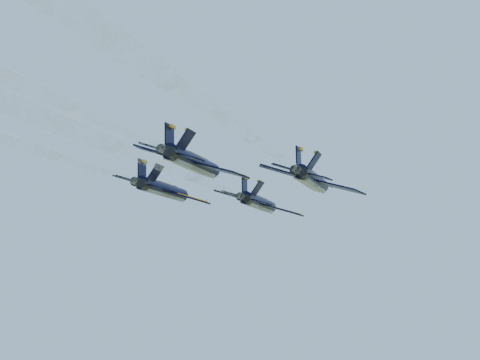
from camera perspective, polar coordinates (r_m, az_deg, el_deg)
The scene contains 6 objects.
jet_lead at distance 103.77m, azimuth 1.50°, elevation -1.82°, with size 12.67×17.67×5.24m.
jet_left at distance 95.08m, azimuth -5.92°, elevation -0.79°, with size 12.67×17.67×5.24m.
jet_right at distance 89.16m, azimuth 5.63°, elevation -0.02°, with size 12.67×17.67×5.24m.
jet_slot at distance 80.16m, azimuth -3.62°, elevation 1.35°, with size 12.67×17.67×5.24m.
smoke_trail_lead at distance 63.82m, azimuth -8.15°, elevation 5.07°, with size 15.26×56.90×2.13m.
smoke_trail_right at distance 48.88m, azimuth -3.54°, elevation 10.50°, with size 15.26×56.90×2.13m.
Camera 1 is at (41.82, -78.26, 80.88)m, focal length 55.00 mm.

